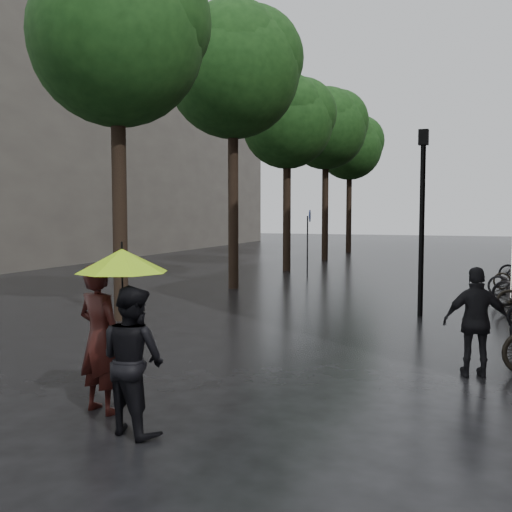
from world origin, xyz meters
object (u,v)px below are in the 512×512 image
at_px(person_black, 133,360).
at_px(lamp_post, 422,204).
at_px(person_burgundy, 100,338).
at_px(pedestrian_walking, 477,322).

relative_size(person_black, lamp_post, 0.38).
distance_m(person_black, lamp_post, 9.14).
relative_size(person_burgundy, person_black, 1.12).
bearing_deg(lamp_post, person_burgundy, -109.92).
bearing_deg(person_black, pedestrian_walking, -115.04).
xyz_separation_m(pedestrian_walking, lamp_post, (-1.25, 4.96, 1.79)).
height_order(person_burgundy, person_black, person_burgundy).
bearing_deg(person_black, lamp_post, -86.33).
height_order(person_black, lamp_post, lamp_post).
distance_m(person_black, pedestrian_walking, 5.10).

